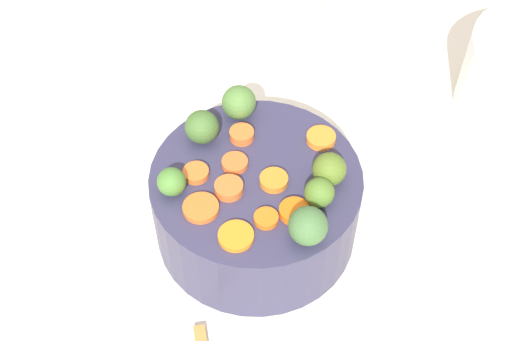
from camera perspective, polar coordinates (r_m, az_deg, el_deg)
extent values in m
cube|color=white|center=(0.86, -4.31, -5.58)|extent=(2.40, 2.40, 0.02)
cylinder|color=#353453|center=(0.81, 0.00, -2.76)|extent=(0.24, 0.24, 0.10)
cylinder|color=orange|center=(0.74, 3.17, -3.37)|extent=(0.04, 0.04, 0.01)
cylinder|color=orange|center=(0.72, -1.66, -5.42)|extent=(0.04, 0.04, 0.01)
cylinder|color=orange|center=(0.77, -4.97, -0.20)|extent=(0.04, 0.04, 0.01)
cylinder|color=orange|center=(0.78, -1.76, 0.62)|extent=(0.04, 0.04, 0.01)
cylinder|color=orange|center=(0.75, -4.56, -3.09)|extent=(0.06, 0.06, 0.01)
cylinder|color=orange|center=(0.73, 0.84, -3.97)|extent=(0.04, 0.04, 0.01)
cylinder|color=orange|center=(0.76, -2.25, -1.46)|extent=(0.04, 0.04, 0.01)
cylinder|color=orange|center=(0.81, 5.38, 2.68)|extent=(0.04, 0.04, 0.01)
cylinder|color=orange|center=(0.77, 1.48, -0.81)|extent=(0.04, 0.04, 0.01)
cylinder|color=orange|center=(0.81, -1.18, 2.98)|extent=(0.03, 0.03, 0.01)
sphere|color=#4F782B|center=(0.74, 5.24, -1.82)|extent=(0.03, 0.03, 0.03)
sphere|color=#4B8234|center=(0.75, -6.97, -0.93)|extent=(0.03, 0.03, 0.03)
sphere|color=#577326|center=(0.76, 6.05, 0.10)|extent=(0.04, 0.04, 0.04)
sphere|color=#436C30|center=(0.80, -4.48, 3.59)|extent=(0.04, 0.04, 0.04)
sphere|color=#517F39|center=(0.82, -1.42, 5.63)|extent=(0.04, 0.04, 0.04)
sphere|color=#446F3C|center=(0.71, 4.30, -4.57)|extent=(0.04, 0.04, 0.04)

